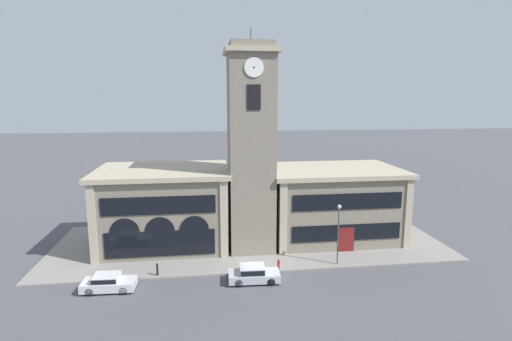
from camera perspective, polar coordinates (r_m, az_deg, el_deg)
ground_plane at (r=35.29m, az=0.48°, el=-14.50°), size 300.00×300.00×0.00m
sidewalk_kerb at (r=42.00m, az=-0.94°, el=-10.23°), size 39.16×14.70×0.15m
clock_tower at (r=38.01m, az=-0.70°, el=2.98°), size 4.95×4.95×21.03m
town_hall_left_wing at (r=41.48m, az=-12.98°, el=-5.10°), size 13.01×9.82×7.90m
town_hall_right_wing at (r=43.47m, az=10.83°, el=-4.54°), size 13.86×9.82×7.56m
parked_car_near at (r=34.24m, az=-20.38°, el=-14.74°), size 4.12×1.98×1.30m
parked_car_mid at (r=33.58m, az=-0.38°, el=-14.51°), size 4.25×2.07×1.37m
street_lamp at (r=36.22m, az=11.72°, el=-7.66°), size 0.36×0.36×5.48m
bollard at (r=35.39m, az=-13.92°, el=-13.56°), size 0.18×0.18×1.06m
fire_hydrant at (r=35.71m, az=3.25°, el=-13.20°), size 0.22×0.22×0.87m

